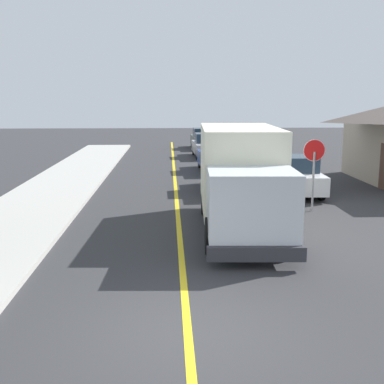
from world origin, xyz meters
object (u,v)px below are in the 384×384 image
parked_car_near (226,174)px  parked_van_across (295,176)px  parked_car_mid (216,157)px  stop_sign (314,161)px  parked_car_far (207,146)px  box_truck (241,174)px  parked_car_furthest (203,139)px

parked_car_near → parked_van_across: bearing=-14.0°
parked_car_near → parked_car_mid: same height
parked_car_mid → stop_sign: 10.49m
parked_car_near → parked_car_far: same height
box_truck → parked_car_mid: bearing=87.9°
box_truck → parked_car_far: size_ratio=1.63×
parked_car_mid → parked_van_across: same height
parked_car_far → stop_sign: 17.10m
parked_car_near → stop_sign: bearing=-56.0°
parked_car_far → box_truck: bearing=-91.3°
parked_car_furthest → box_truck: bearing=-91.4°
parked_van_across → stop_sign: bearing=-93.9°
box_truck → parked_car_mid: box_truck is taller
parked_car_mid → parked_car_furthest: bearing=89.3°
parked_car_furthest → stop_sign: size_ratio=1.68×
parked_car_near → parked_van_across: same height
parked_car_far → parked_van_across: same height
parked_car_furthest → stop_sign: (2.41, -22.83, 1.06)m
box_truck → parked_car_near: (0.29, 6.39, -0.97)m
box_truck → parked_van_across: (3.24, 5.65, -0.97)m
parked_car_near → parked_car_far: size_ratio=0.99×
parked_car_mid → stop_sign: stop_sign is taller
parked_van_across → parked_car_far: bearing=101.7°
box_truck → parked_car_near: 6.47m
parked_car_mid → parked_car_far: size_ratio=1.00×
parked_car_mid → stop_sign: (2.56, -10.12, 1.06)m
box_truck → parked_car_far: box_truck is taller
box_truck → parked_car_far: (0.44, 19.22, -0.97)m
parked_car_mid → parked_car_furthest: (0.15, 12.71, 0.00)m
parked_car_mid → parked_car_furthest: size_ratio=1.00×
parked_car_mid → parked_car_furthest: same height
parked_van_across → stop_sign: size_ratio=1.69×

